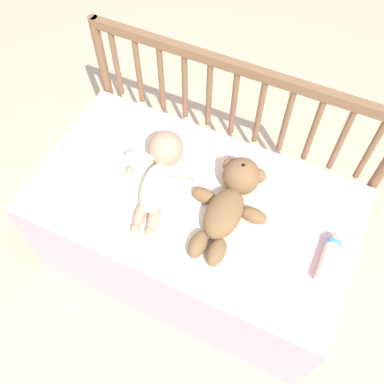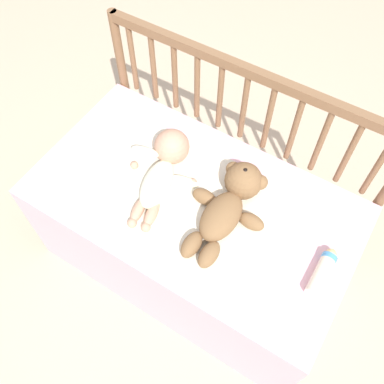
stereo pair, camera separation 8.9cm
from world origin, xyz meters
The scene contains 7 objects.
ground_plane centered at (0.00, 0.00, 0.00)m, with size 12.00×12.00×0.00m, color #C6B293.
crib_mattress centered at (0.00, 0.00, 0.26)m, with size 1.17×0.65×0.51m.
crib_rail centered at (0.00, 0.35, 0.61)m, with size 1.17×0.04×0.85m.
blanket centered at (0.00, -0.03, 0.51)m, with size 0.76×0.51×0.01m.
teddy_bear centered at (0.13, 0.03, 0.56)m, with size 0.28×0.41×0.14m.
baby centered at (-0.15, 0.04, 0.56)m, with size 0.28×0.40×0.13m.
baby_bottle centered at (0.50, -0.02, 0.54)m, with size 0.05×0.17×0.05m.
Camera 1 is at (0.34, -0.72, 1.81)m, focal length 40.00 mm.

